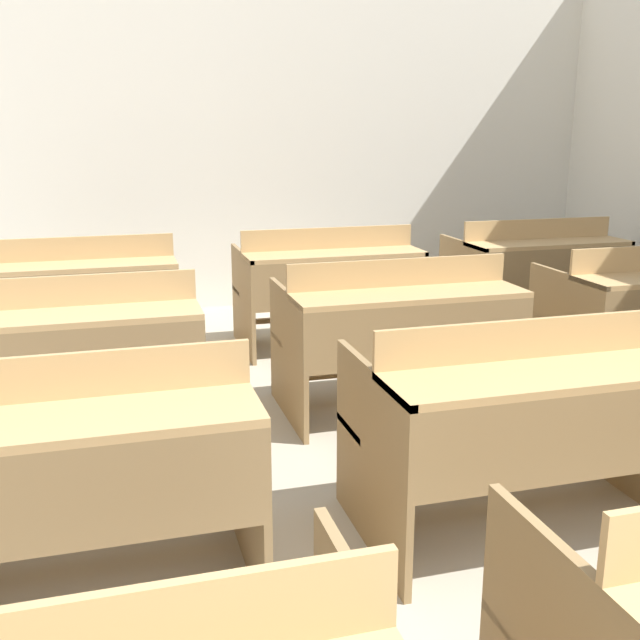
% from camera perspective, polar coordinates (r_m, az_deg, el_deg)
% --- Properties ---
extents(wall_back, '(6.26, 0.06, 2.99)m').
position_cam_1_polar(wall_back, '(6.75, -4.31, 13.79)').
color(wall_back, white).
rests_on(wall_back, ground_plane).
extents(bench_second_left, '(1.27, 0.78, 0.88)m').
position_cam_1_polar(bench_second_left, '(2.67, -19.05, -10.78)').
color(bench_second_left, '#96784D').
rests_on(bench_second_left, ground_plane).
extents(bench_second_center, '(1.27, 0.78, 0.88)m').
position_cam_1_polar(bench_second_center, '(3.06, 15.38, -7.25)').
color(bench_second_center, olive).
rests_on(bench_second_center, ground_plane).
extents(bench_third_left, '(1.27, 0.78, 0.88)m').
position_cam_1_polar(bench_third_left, '(3.94, -18.51, -2.53)').
color(bench_third_left, '#997B51').
rests_on(bench_third_left, ground_plane).
extents(bench_third_center, '(1.27, 0.78, 0.88)m').
position_cam_1_polar(bench_third_center, '(4.22, 5.92, -0.73)').
color(bench_third_center, '#93744A').
rests_on(bench_third_center, ground_plane).
extents(bench_back_left, '(1.27, 0.78, 0.88)m').
position_cam_1_polar(bench_back_left, '(5.27, -17.86, 1.72)').
color(bench_back_left, '#97794E').
rests_on(bench_back_left, ground_plane).
extents(bench_back_center, '(1.27, 0.78, 0.88)m').
position_cam_1_polar(bench_back_center, '(5.47, 0.61, 2.88)').
color(bench_back_center, '#95774D').
rests_on(bench_back_center, ground_plane).
extents(bench_back_right, '(1.27, 0.78, 0.88)m').
position_cam_1_polar(bench_back_right, '(6.21, 16.08, 3.71)').
color(bench_back_right, '#96774D').
rests_on(bench_back_right, ground_plane).
extents(wastepaper_bin, '(0.24, 0.24, 0.34)m').
position_cam_1_polar(wastepaper_bin, '(7.26, 19.35, 2.52)').
color(wastepaper_bin, '#474C51').
rests_on(wastepaper_bin, ground_plane).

